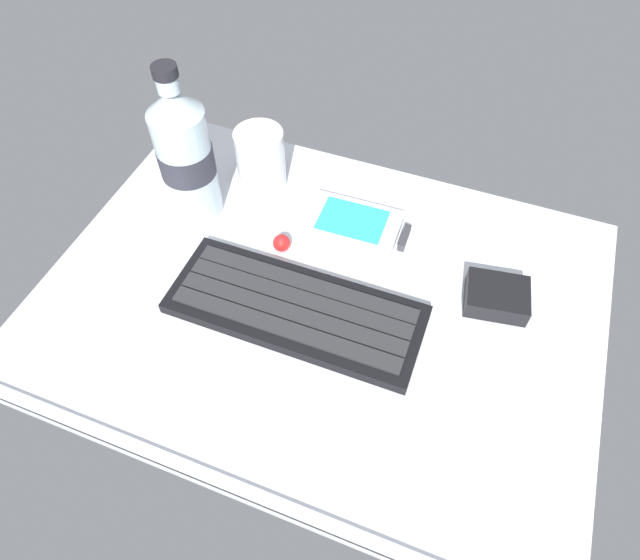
% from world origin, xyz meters
% --- Properties ---
extents(ground_plane, '(0.64, 0.48, 0.03)m').
position_xyz_m(ground_plane, '(0.00, -0.00, -0.01)').
color(ground_plane, silver).
extents(keyboard, '(0.29, 0.11, 0.02)m').
position_xyz_m(keyboard, '(-0.02, -0.03, 0.01)').
color(keyboard, black).
rests_on(keyboard, ground_plane).
extents(handheld_device, '(0.13, 0.08, 0.02)m').
position_xyz_m(handheld_device, '(0.01, 0.12, 0.01)').
color(handheld_device, silver).
rests_on(handheld_device, ground_plane).
extents(juice_cup, '(0.06, 0.06, 0.09)m').
position_xyz_m(juice_cup, '(-0.14, 0.15, 0.04)').
color(juice_cup, silver).
rests_on(juice_cup, ground_plane).
extents(water_bottle, '(0.07, 0.07, 0.21)m').
position_xyz_m(water_bottle, '(-0.20, 0.07, 0.09)').
color(water_bottle, silver).
rests_on(water_bottle, ground_plane).
extents(charger_block, '(0.08, 0.07, 0.02)m').
position_xyz_m(charger_block, '(0.19, 0.06, 0.01)').
color(charger_block, black).
rests_on(charger_block, ground_plane).
extents(trackball_mouse, '(0.02, 0.02, 0.02)m').
position_xyz_m(trackball_mouse, '(-0.07, 0.05, 0.01)').
color(trackball_mouse, red).
rests_on(trackball_mouse, ground_plane).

